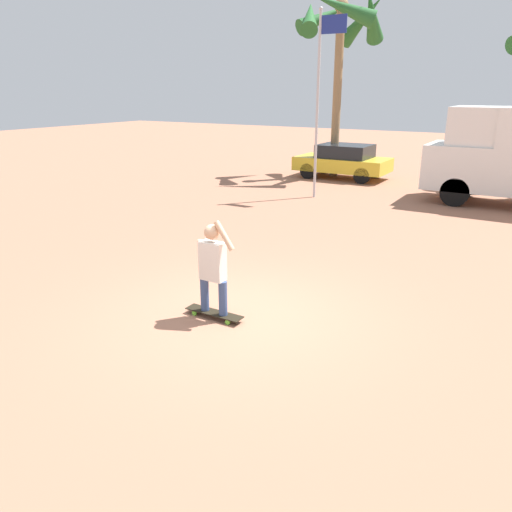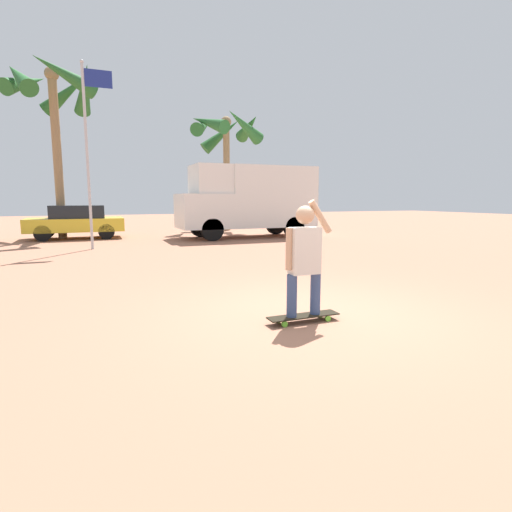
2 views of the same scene
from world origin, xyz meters
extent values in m
plane|color=#A36B51|center=(0.00, 0.00, 0.00)|extent=(80.00, 80.00, 0.00)
cube|color=black|center=(-0.33, -0.28, 0.09)|extent=(1.03, 0.24, 0.02)
cylinder|color=#66C633|center=(-0.67, -0.38, 0.04)|extent=(0.08, 0.03, 0.08)
cylinder|color=#66C633|center=(-0.67, -0.19, 0.04)|extent=(0.08, 0.03, 0.08)
cylinder|color=#66C633|center=(0.00, -0.38, 0.04)|extent=(0.08, 0.03, 0.08)
cylinder|color=#66C633|center=(0.00, -0.19, 0.04)|extent=(0.08, 0.03, 0.08)
cylinder|color=#384C7A|center=(-0.52, -0.28, 0.39)|extent=(0.14, 0.14, 0.58)
cylinder|color=#384C7A|center=(-0.15, -0.28, 0.39)|extent=(0.14, 0.14, 0.58)
cube|color=silver|center=(-0.33, -0.28, 1.00)|extent=(0.41, 0.22, 0.63)
sphere|color=tan|center=(-0.33, -0.28, 1.48)|extent=(0.25, 0.25, 0.25)
cylinder|color=tan|center=(-0.57, -0.28, 1.03)|extent=(0.09, 0.09, 0.56)
cylinder|color=tan|center=(-0.10, -0.28, 1.45)|extent=(0.36, 0.09, 0.46)
cylinder|color=black|center=(1.48, 10.55, 0.46)|extent=(0.92, 0.28, 0.92)
cylinder|color=black|center=(1.48, 12.43, 0.46)|extent=(0.92, 0.28, 0.92)
cube|color=white|center=(1.39, 11.49, 1.18)|extent=(2.09, 2.16, 1.43)
cube|color=black|center=(0.98, 11.49, 1.46)|extent=(0.04, 1.83, 0.72)
cube|color=white|center=(1.71, 11.49, 2.49)|extent=(1.46, 1.99, 1.19)
cylinder|color=black|center=(-4.82, 12.86, 0.32)|extent=(0.65, 0.22, 0.65)
cylinder|color=black|center=(-4.82, 14.56, 0.32)|extent=(0.65, 0.22, 0.65)
cylinder|color=black|center=(-2.44, 12.86, 0.32)|extent=(0.65, 0.22, 0.65)
cylinder|color=black|center=(-2.44, 14.56, 0.32)|extent=(0.65, 0.22, 0.65)
cube|color=gold|center=(-3.63, 13.71, 0.60)|extent=(3.84, 1.92, 0.55)
cube|color=black|center=(-3.53, 13.71, 1.15)|extent=(2.11, 1.69, 0.54)
cylinder|color=#8E704C|center=(-4.18, 14.10, 3.38)|extent=(0.35, 0.35, 6.75)
sphere|color=#8E704C|center=(-4.18, 14.10, 6.75)|extent=(0.56, 0.56, 0.56)
cone|color=#235B28|center=(-2.96, 14.28, 6.31)|extent=(1.03, 2.46, 2.03)
cone|color=#235B28|center=(-3.70, 15.24, 6.31)|extent=(2.46, 1.55, 2.04)
cone|color=#235B28|center=(-5.21, 14.77, 6.47)|extent=(1.96, 2.50, 1.57)
cone|color=#235B28|center=(-5.30, 13.60, 6.38)|extent=(1.64, 2.54, 1.83)
cone|color=#235B28|center=(-3.66, 12.99, 6.50)|extent=(2.60, 1.71, 1.50)
cylinder|color=#B7B7BC|center=(-3.00, 9.52, 2.98)|extent=(0.09, 0.09, 5.96)
sphere|color=#B7B7BC|center=(-3.00, 9.52, 6.01)|extent=(0.12, 0.12, 0.12)
cube|color=navy|center=(-2.53, 9.52, 5.54)|extent=(0.84, 0.02, 0.55)
camera|label=1|loc=(4.12, -6.39, 3.60)|focal=35.00mm
camera|label=2|loc=(-2.96, -4.97, 1.69)|focal=28.00mm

